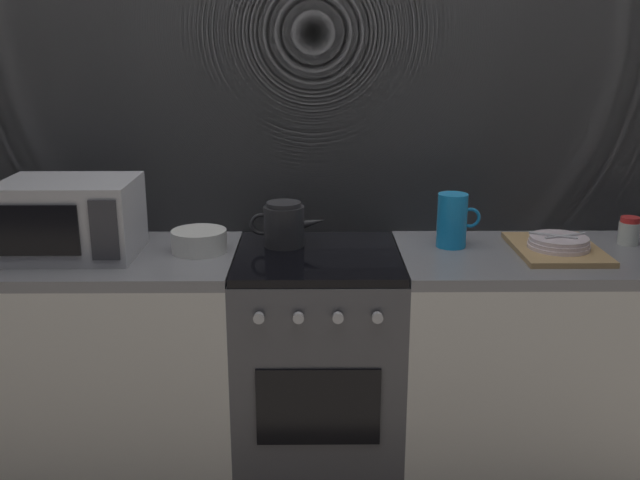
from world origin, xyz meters
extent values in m
plane|color=#6B6054|center=(0.00, 0.00, 0.00)|extent=(8.00, 8.00, 0.00)
cube|color=gray|center=(0.00, 0.33, 1.20)|extent=(3.60, 0.05, 2.40)
cube|color=#BCBCC1|center=(0.00, 0.30, 1.20)|extent=(3.58, 0.01, 2.39)
cube|color=silver|center=(-0.90, 0.00, 0.43)|extent=(1.20, 0.60, 0.86)
cube|color=gray|center=(-0.90, 0.00, 0.88)|extent=(1.20, 0.60, 0.04)
cube|color=#4C4C51|center=(0.00, 0.00, 0.43)|extent=(0.60, 0.60, 0.87)
cube|color=black|center=(0.00, 0.00, 0.89)|extent=(0.59, 0.59, 0.03)
cube|color=black|center=(0.00, -0.30, 0.45)|extent=(0.42, 0.01, 0.28)
cylinder|color=#B7B7BC|center=(-0.19, -0.32, 0.78)|extent=(0.04, 0.02, 0.04)
cylinder|color=#B7B7BC|center=(-0.06, -0.32, 0.78)|extent=(0.04, 0.02, 0.04)
cylinder|color=#B7B7BC|center=(0.06, -0.32, 0.78)|extent=(0.04, 0.02, 0.04)
cylinder|color=#B7B7BC|center=(0.19, -0.32, 0.78)|extent=(0.04, 0.02, 0.04)
cube|color=silver|center=(0.90, 0.00, 0.43)|extent=(1.20, 0.60, 0.86)
cube|color=gray|center=(0.90, 0.00, 0.88)|extent=(1.20, 0.60, 0.04)
cube|color=#B2B2B7|center=(-0.88, 0.00, 1.04)|extent=(0.46, 0.34, 0.27)
cube|color=black|center=(-0.93, -0.18, 1.04)|extent=(0.28, 0.01, 0.17)
cube|color=#333338|center=(-0.71, -0.18, 1.04)|extent=(0.09, 0.01, 0.21)
cylinder|color=#262628|center=(-0.12, 0.10, 0.98)|extent=(0.15, 0.15, 0.15)
cylinder|color=#262628|center=(-0.12, 0.10, 1.06)|extent=(0.13, 0.13, 0.02)
cone|color=#262628|center=(-0.01, 0.10, 0.99)|extent=(0.10, 0.04, 0.05)
torus|color=#262628|center=(-0.21, 0.10, 0.98)|extent=(0.08, 0.01, 0.08)
cylinder|color=silver|center=(-0.43, 0.03, 0.94)|extent=(0.20, 0.20, 0.08)
cylinder|color=#198CD8|center=(0.50, 0.08, 1.00)|extent=(0.11, 0.11, 0.20)
torus|color=#198CD8|center=(0.56, 0.08, 1.01)|extent=(0.08, 0.01, 0.08)
cube|color=tan|center=(0.87, 0.01, 0.91)|extent=(0.30, 0.40, 0.02)
cylinder|color=silver|center=(0.87, -0.01, 0.93)|extent=(0.22, 0.22, 0.01)
cylinder|color=silver|center=(0.87, -0.01, 0.94)|extent=(0.21, 0.21, 0.01)
cylinder|color=silver|center=(0.87, -0.01, 0.96)|extent=(0.21, 0.21, 0.01)
cylinder|color=silver|center=(0.89, -0.01, 0.97)|extent=(0.16, 0.07, 0.01)
cube|color=silver|center=(0.85, 0.00, 0.97)|extent=(0.16, 0.09, 0.00)
cylinder|color=silver|center=(1.17, 0.11, 0.94)|extent=(0.08, 0.08, 0.08)
cylinder|color=red|center=(1.17, 0.11, 0.99)|extent=(0.07, 0.07, 0.02)
camera|label=1|loc=(-0.01, -2.48, 1.66)|focal=40.49mm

